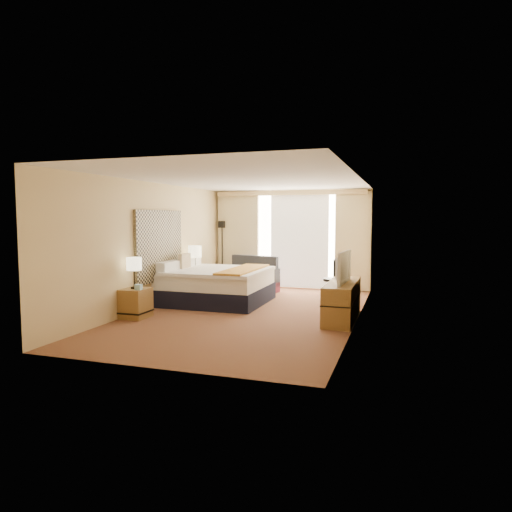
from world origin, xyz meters
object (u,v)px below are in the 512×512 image
(nightstand_right, at_px, (194,285))
(floor_lamp, at_px, (222,240))
(media_dresser, at_px, (342,301))
(loveseat, at_px, (249,280))
(desk_chair, at_px, (333,281))
(lamp_left, at_px, (134,265))
(nightstand_left, at_px, (136,303))
(television, at_px, (339,267))
(bed, at_px, (215,285))
(lamp_right, at_px, (195,252))

(nightstand_right, relative_size, floor_lamp, 0.31)
(media_dresser, height_order, loveseat, loveseat)
(desk_chair, height_order, lamp_left, lamp_left)
(nightstand_right, bearing_deg, nightstand_left, -90.00)
(media_dresser, xyz_separation_m, lamp_left, (-3.70, -1.07, 0.65))
(nightstand_left, distance_m, media_dresser, 3.85)
(floor_lamp, bearing_deg, television, -43.29)
(bed, relative_size, loveseat, 1.40)
(lamp_left, height_order, lamp_right, lamp_right)
(nightstand_right, distance_m, floor_lamp, 2.10)
(media_dresser, height_order, lamp_right, lamp_right)
(nightstand_left, xyz_separation_m, desk_chair, (3.23, 3.13, 0.14))
(media_dresser, xyz_separation_m, bed, (-2.89, 0.85, 0.04))
(nightstand_left, bearing_deg, floor_lamp, 90.40)
(nightstand_left, height_order, floor_lamp, floor_lamp)
(nightstand_left, bearing_deg, desk_chair, 44.13)
(media_dresser, distance_m, bed, 3.01)
(nightstand_right, bearing_deg, lamp_right, -38.96)
(nightstand_right, distance_m, desk_chair, 3.29)
(media_dresser, bearing_deg, television, -106.68)
(nightstand_left, bearing_deg, television, 13.60)
(lamp_right, bearing_deg, nightstand_right, 141.04)
(desk_chair, xyz_separation_m, lamp_left, (-3.23, -3.15, 0.59))
(media_dresser, relative_size, lamp_right, 2.73)
(floor_lamp, bearing_deg, bed, -71.11)
(bed, bearing_deg, floor_lamp, 108.89)
(floor_lamp, distance_m, lamp_left, 4.38)
(floor_lamp, bearing_deg, nightstand_left, -89.60)
(nightstand_left, xyz_separation_m, lamp_right, (0.05, 2.46, 0.79))
(loveseat, bearing_deg, floor_lamp, 157.16)
(loveseat, bearing_deg, nightstand_right, -120.58)
(lamp_left, bearing_deg, loveseat, 73.88)
(nightstand_right, height_order, lamp_left, lamp_left)
(nightstand_left, xyz_separation_m, bed, (0.81, 1.90, 0.12))
(lamp_left, bearing_deg, nightstand_right, 89.93)
(loveseat, distance_m, lamp_right, 1.67)
(loveseat, xyz_separation_m, television, (2.62, -2.68, 0.69))
(lamp_left, bearing_deg, television, 13.91)
(nightstand_right, distance_m, loveseat, 1.49)
(bed, xyz_separation_m, desk_chair, (2.42, 1.23, 0.02))
(television, bearing_deg, floor_lamp, 50.31)
(nightstand_right, height_order, floor_lamp, floor_lamp)
(loveseat, height_order, television, television)
(nightstand_left, bearing_deg, bed, 66.95)
(lamp_right, distance_m, television, 3.93)
(floor_lamp, relative_size, lamp_right, 2.70)
(television, bearing_deg, lamp_right, 69.94)
(loveseat, distance_m, lamp_left, 3.80)
(desk_chair, bearing_deg, television, -59.38)
(lamp_left, bearing_deg, media_dresser, 16.14)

